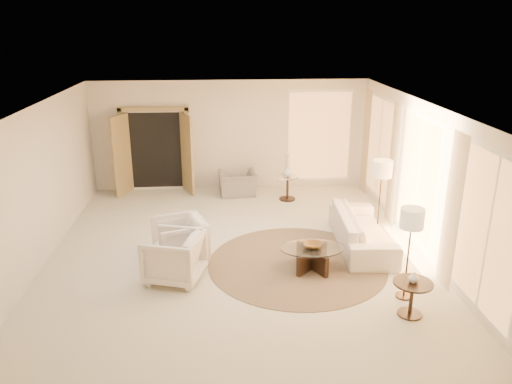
{
  "coord_description": "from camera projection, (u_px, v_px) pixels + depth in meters",
  "views": [
    {
      "loc": [
        -0.24,
        -8.55,
        4.21
      ],
      "look_at": [
        0.4,
        0.4,
        1.1
      ],
      "focal_mm": 35.0,
      "sensor_mm": 36.0,
      "label": 1
    }
  ],
  "objects": [
    {
      "name": "room",
      "position": [
        236.0,
        184.0,
        8.99
      ],
      "size": [
        7.04,
        8.04,
        2.83
      ],
      "color": "beige",
      "rests_on": "ground"
    },
    {
      "name": "windows_right",
      "position": [
        419.0,
        181.0,
        9.34
      ],
      "size": [
        0.1,
        6.4,
        2.4
      ],
      "primitive_type": null,
      "color": "#FDB565",
      "rests_on": "room"
    },
    {
      "name": "window_back_corner",
      "position": [
        319.0,
        136.0,
        12.89
      ],
      "size": [
        1.7,
        0.1,
        2.4
      ],
      "primitive_type": null,
      "color": "#FDB565",
      "rests_on": "room"
    },
    {
      "name": "curtains_right",
      "position": [
        400.0,
        170.0,
        10.2
      ],
      "size": [
        0.06,
        5.2,
        2.6
      ],
      "primitive_type": null,
      "color": "#CBB390",
      "rests_on": "room"
    },
    {
      "name": "french_doors",
      "position": [
        155.0,
        151.0,
        12.57
      ],
      "size": [
        1.95,
        0.66,
        2.16
      ],
      "color": "#A18A52",
      "rests_on": "room"
    },
    {
      "name": "area_rug",
      "position": [
        297.0,
        263.0,
        9.08
      ],
      "size": [
        4.22,
        4.22,
        0.01
      ],
      "primitive_type": "cylinder",
      "rotation": [
        0.0,
        0.0,
        0.39
      ],
      "color": "#423223",
      "rests_on": "room"
    },
    {
      "name": "sofa",
      "position": [
        362.0,
        230.0,
        9.69
      ],
      "size": [
        1.03,
        2.38,
        0.68
      ],
      "primitive_type": "imported",
      "rotation": [
        0.0,
        0.0,
        1.52
      ],
      "color": "white",
      "rests_on": "room"
    },
    {
      "name": "armchair_left",
      "position": [
        180.0,
        238.0,
        9.06
      ],
      "size": [
        1.05,
        1.09,
        0.89
      ],
      "primitive_type": "imported",
      "rotation": [
        0.0,
        0.0,
        -1.24
      ],
      "color": "white",
      "rests_on": "room"
    },
    {
      "name": "armchair_right",
      "position": [
        174.0,
        255.0,
        8.4
      ],
      "size": [
        1.05,
        1.09,
        0.91
      ],
      "primitive_type": "imported",
      "rotation": [
        0.0,
        0.0,
        -1.86
      ],
      "color": "white",
      "rests_on": "room"
    },
    {
      "name": "accent_chair",
      "position": [
        237.0,
        180.0,
        12.53
      ],
      "size": [
        0.96,
        0.67,
        0.8
      ],
      "primitive_type": "imported",
      "rotation": [
        0.0,
        0.0,
        3.22
      ],
      "color": "gray",
      "rests_on": "room"
    },
    {
      "name": "coffee_table",
      "position": [
        312.0,
        255.0,
        8.82
      ],
      "size": [
        1.3,
        1.3,
        0.42
      ],
      "rotation": [
        0.0,
        0.0,
        -0.15
      ],
      "color": "black",
      "rests_on": "room"
    },
    {
      "name": "end_table",
      "position": [
        412.0,
        293.0,
        7.39
      ],
      "size": [
        0.58,
        0.58,
        0.55
      ],
      "rotation": [
        0.0,
        0.0,
        0.43
      ],
      "color": "black",
      "rests_on": "room"
    },
    {
      "name": "side_table",
      "position": [
        287.0,
        185.0,
        12.21
      ],
      "size": [
        0.52,
        0.52,
        0.6
      ],
      "rotation": [
        0.0,
        0.0,
        -0.08
      ],
      "color": "black",
      "rests_on": "room"
    },
    {
      "name": "floor_lamp_near",
      "position": [
        382.0,
        172.0,
        9.79
      ],
      "size": [
        0.39,
        0.39,
        1.61
      ],
      "rotation": [
        0.0,
        0.0,
        -0.28
      ],
      "color": "black",
      "rests_on": "room"
    },
    {
      "name": "floor_lamp_far",
      "position": [
        412.0,
        222.0,
        7.58
      ],
      "size": [
        0.37,
        0.37,
        1.51
      ],
      "rotation": [
        0.0,
        0.0,
        0.14
      ],
      "color": "black",
      "rests_on": "room"
    },
    {
      "name": "bowl",
      "position": [
        313.0,
        245.0,
        8.75
      ],
      "size": [
        0.41,
        0.41,
        0.08
      ],
      "primitive_type": "imported",
      "rotation": [
        0.0,
        0.0,
        -0.33
      ],
      "color": "brown",
      "rests_on": "coffee_table"
    },
    {
      "name": "end_vase",
      "position": [
        414.0,
        278.0,
        7.31
      ],
      "size": [
        0.17,
        0.17,
        0.16
      ],
      "primitive_type": "imported",
      "rotation": [
        0.0,
        0.0,
        0.12
      ],
      "color": "white",
      "rests_on": "end_table"
    },
    {
      "name": "side_vase",
      "position": [
        288.0,
        171.0,
        12.09
      ],
      "size": [
        0.29,
        0.29,
        0.26
      ],
      "primitive_type": "imported",
      "rotation": [
        0.0,
        0.0,
        -0.22
      ],
      "color": "white",
      "rests_on": "side_table"
    }
  ]
}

